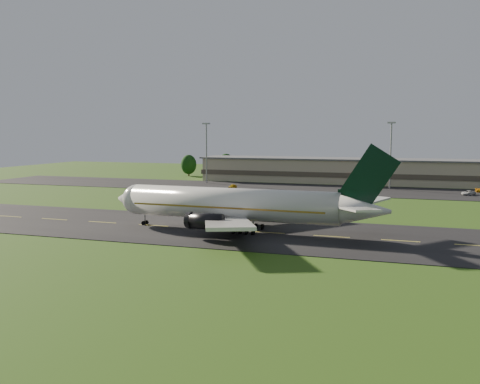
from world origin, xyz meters
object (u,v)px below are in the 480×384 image
(light_mast_centre, at_px, (391,147))
(service_vehicle_b, at_px, (357,186))
(airliner, at_px, (237,205))
(light_mast_west, at_px, (206,146))
(service_vehicle_a, at_px, (232,186))
(service_vehicle_c, at_px, (468,193))
(terminal, at_px, (397,172))

(light_mast_centre, distance_m, service_vehicle_b, 15.39)
(airliner, height_order, light_mast_west, light_mast_west)
(light_mast_west, relative_size, service_vehicle_a, 5.13)
(airliner, xyz_separation_m, service_vehicle_b, (12.12, 78.99, -3.96))
(service_vehicle_a, distance_m, service_vehicle_c, 67.03)
(light_mast_west, height_order, service_vehicle_c, light_mast_west)
(terminal, height_order, service_vehicle_a, terminal)
(light_mast_west, height_order, service_vehicle_a, light_mast_west)
(airliner, bearing_deg, service_vehicle_a, 111.41)
(service_vehicle_b, distance_m, service_vehicle_c, 32.01)
(light_mast_centre, distance_m, service_vehicle_c, 26.25)
(service_vehicle_a, bearing_deg, service_vehicle_c, 9.01)
(terminal, distance_m, service_vehicle_c, 32.65)
(light_mast_centre, xyz_separation_m, service_vehicle_b, (-9.53, -1.03, -12.04))
(light_mast_centre, bearing_deg, light_mast_west, 180.00)
(airliner, distance_m, service_vehicle_b, 80.01)
(service_vehicle_b, height_order, service_vehicle_c, service_vehicle_c)
(airliner, xyz_separation_m, service_vehicle_c, (43.00, 70.56, -3.91))
(light_mast_west, height_order, service_vehicle_b, light_mast_west)
(airliner, height_order, service_vehicle_b, airliner)
(light_mast_centre, xyz_separation_m, service_vehicle_a, (-45.47, -14.78, -11.96))
(airliner, xyz_separation_m, terminal, (23.04, 96.20, -0.67))
(terminal, distance_m, light_mast_west, 64.10)
(terminal, bearing_deg, airliner, -103.47)
(light_mast_west, height_order, light_mast_centre, same)
(airliner, height_order, light_mast_centre, light_mast_centre)
(service_vehicle_c, bearing_deg, airliner, -85.79)
(airliner, bearing_deg, service_vehicle_c, 60.00)
(light_mast_west, bearing_deg, airliner, -64.39)
(light_mast_centre, height_order, service_vehicle_a, light_mast_centre)
(light_mast_west, xyz_separation_m, service_vehicle_b, (50.47, -1.03, -12.04))
(terminal, relative_size, light_mast_centre, 7.13)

